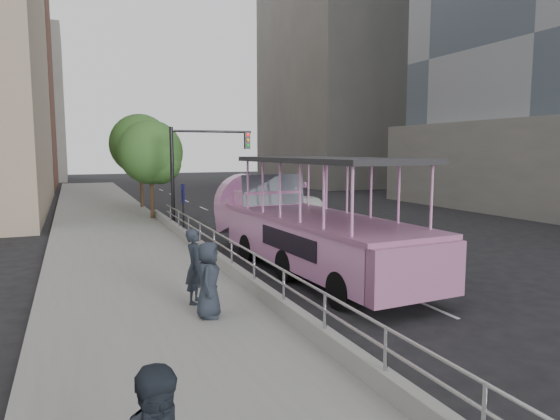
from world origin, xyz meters
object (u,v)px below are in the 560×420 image
at_px(traffic_signal, 196,162).
at_px(street_tree_near, 153,155).
at_px(car, 309,208).
at_px(street_tree_far, 142,147).
at_px(pedestrian_far, 208,280).
at_px(pedestrian_near, 195,266).
at_px(parking_sign, 183,205).
at_px(duck_boat, 302,228).

xyz_separation_m(traffic_signal, street_tree_near, (-1.60, 3.43, 0.32)).
relative_size(car, street_tree_far, 0.69).
bearing_deg(traffic_signal, street_tree_far, 98.43).
distance_m(pedestrian_far, street_tree_near, 17.66).
bearing_deg(car, pedestrian_near, -120.25).
distance_m(pedestrian_far, parking_sign, 11.22).
bearing_deg(traffic_signal, car, 7.51).
bearing_deg(car, parking_sign, -149.37).
bearing_deg(traffic_signal, parking_sign, -113.98).
bearing_deg(street_tree_far, street_tree_near, -91.91).
relative_size(pedestrian_near, parking_sign, 0.71).
bearing_deg(duck_boat, street_tree_far, 98.57).
xyz_separation_m(pedestrian_near, pedestrian_far, (0.03, -1.17, -0.06)).
xyz_separation_m(car, parking_sign, (-8.00, -3.79, 0.89)).
bearing_deg(pedestrian_far, traffic_signal, 10.47).
relative_size(duck_boat, street_tree_far, 1.81).
xyz_separation_m(duck_boat, traffic_signal, (-1.44, 9.37, 2.08)).
relative_size(parking_sign, street_tree_far, 0.40).
xyz_separation_m(parking_sign, traffic_signal, (1.29, 2.91, 1.86)).
relative_size(duck_boat, pedestrian_near, 6.32).
bearing_deg(pedestrian_far, street_tree_far, 18.72).
bearing_deg(pedestrian_near, street_tree_far, 27.76).
xyz_separation_m(duck_boat, pedestrian_far, (-4.48, -4.61, -0.26)).
xyz_separation_m(duck_boat, street_tree_near, (-3.03, 12.80, 2.40)).
xyz_separation_m(car, traffic_signal, (-6.71, -0.88, 2.74)).
height_order(car, street_tree_far, street_tree_far).
distance_m(pedestrian_near, parking_sign, 10.07).
distance_m(car, parking_sign, 8.90).
relative_size(street_tree_near, street_tree_far, 0.89).
bearing_deg(traffic_signal, duck_boat, -81.28).
relative_size(traffic_signal, street_tree_far, 0.81).
height_order(car, street_tree_near, street_tree_near).
bearing_deg(parking_sign, traffic_signal, 66.02).
bearing_deg(parking_sign, street_tree_far, 90.48).
relative_size(pedestrian_near, street_tree_far, 0.29).
xyz_separation_m(pedestrian_far, parking_sign, (1.75, 11.07, 0.48)).
xyz_separation_m(duck_boat, pedestrian_near, (-4.50, -3.44, -0.20)).
height_order(pedestrian_far, street_tree_near, street_tree_near).
height_order(pedestrian_near, pedestrian_far, pedestrian_near).
relative_size(pedestrian_far, parking_sign, 0.67).
xyz_separation_m(duck_boat, car, (5.27, 10.25, -0.66)).
distance_m(street_tree_near, street_tree_far, 6.02).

